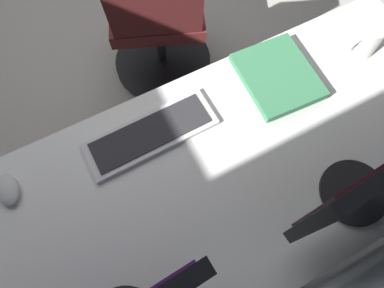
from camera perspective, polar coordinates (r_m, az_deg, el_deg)
The scene contains 7 objects.
desk at distance 1.10m, azimuth 1.23°, elevation -8.02°, with size 1.91×0.74×0.73m.
drawer_pedestal at distance 1.41m, azimuth -14.07°, elevation -19.51°, with size 0.40×0.51×0.69m.
keyboard_main at distance 1.09m, azimuth -6.86°, elevation 1.70°, with size 0.42×0.15×0.02m.
mouse_spare at distance 1.15m, azimuth -28.29°, elevation -6.65°, with size 0.06×0.10×0.03m, color silver.
book_stack_near at distance 1.20m, azimuth 13.83°, elevation 10.95°, with size 0.24×0.28×0.05m.
coffee_mug at distance 1.36m, azimuth 27.08°, elevation 15.11°, with size 0.12×0.08×0.11m.
office_chair at distance 1.74m, azimuth -5.81°, elevation 19.95°, with size 0.57×0.61×0.97m.
Camera 1 is at (0.35, 1.96, 1.72)m, focal length 32.12 mm.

